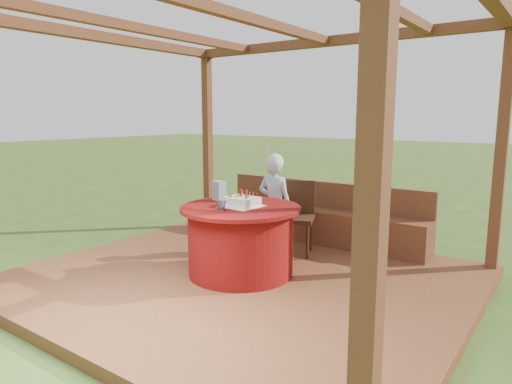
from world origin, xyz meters
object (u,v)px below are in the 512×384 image
elderly_woman (275,202)px  gift_bag (219,191)px  chair (296,213)px  birthday_cake (242,202)px  drinking_glass (221,206)px  bench (318,222)px  table (241,240)px

elderly_woman → gift_bag: 0.85m
chair → gift_bag: 1.09m
chair → birthday_cake: birthday_cake is taller
elderly_woman → drinking_glass: (0.15, -1.23, 0.17)m
elderly_woman → birthday_cake: size_ratio=3.11×
gift_bag → birthday_cake: bearing=1.4°
bench → elderly_woman: (-0.22, -0.75, 0.36)m
bench → elderly_woman: 0.86m
chair → elderly_woman: 0.29m
elderly_woman → bench: bearing=73.3°
bench → drinking_glass: size_ratio=27.28×
bench → drinking_glass: 2.05m
chair → birthday_cake: size_ratio=2.25×
bench → gift_bag: 1.71m
table → gift_bag: size_ratio=5.83×
birthday_cake → drinking_glass: 0.31m
chair → gift_bag: bearing=-117.3°
birthday_cake → elderly_woman: bearing=101.1°
bench → table: bearing=-91.9°
chair → birthday_cake: (-0.05, -1.05, 0.30)m
table → chair: 1.06m
chair → elderly_woman: elderly_woman is taller
table → chair: (0.06, 1.05, 0.12)m
birthday_cake → bench: bearing=88.5°
elderly_woman → gift_bag: size_ratio=5.64×
chair → gift_bag: (-0.47, -0.92, 0.36)m
elderly_woman → drinking_glass: elderly_woman is taller
elderly_woman → birthday_cake: elderly_woman is taller
gift_bag → drinking_glass: size_ratio=2.00×
bench → gift_bag: gift_bag is taller
table → birthday_cake: size_ratio=3.22×
chair → elderly_woman: bearing=-151.1°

